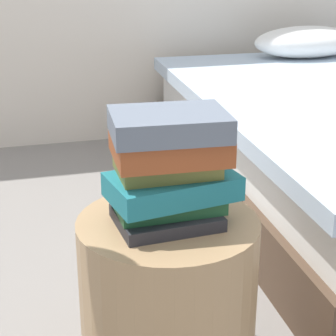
{
  "coord_description": "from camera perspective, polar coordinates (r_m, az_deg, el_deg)",
  "views": [
    {
      "loc": [
        -0.33,
        -1.25,
        1.07
      ],
      "look_at": [
        0.0,
        0.0,
        0.57
      ],
      "focal_mm": 65.85,
      "sensor_mm": 36.0,
      "label": 1
    }
  ],
  "objects": [
    {
      "name": "side_table",
      "position": [
        1.54,
        0.0,
        -12.29
      ],
      "size": [
        0.43,
        0.43,
        0.44
      ],
      "primitive_type": "cylinder",
      "color": "tan",
      "rests_on": "ground_plane"
    },
    {
      "name": "book_charcoal",
      "position": [
        1.42,
        -0.14,
        -4.6
      ],
      "size": [
        0.24,
        0.19,
        0.03
      ],
      "primitive_type": "cube",
      "rotation": [
        0.0,
        0.0,
        0.07
      ],
      "color": "#28282D",
      "rests_on": "side_table"
    },
    {
      "name": "book_forest",
      "position": [
        1.43,
        -0.08,
        -3.08
      ],
      "size": [
        0.25,
        0.17,
        0.03
      ],
      "primitive_type": "cube",
      "rotation": [
        0.0,
        0.0,
        0.03
      ],
      "color": "#1E512D",
      "rests_on": "book_charcoal"
    },
    {
      "name": "book_teal",
      "position": [
        1.39,
        0.41,
        -1.71
      ],
      "size": [
        0.31,
        0.21,
        0.05
      ],
      "primitive_type": "cube",
      "rotation": [
        0.0,
        0.0,
        0.17
      ],
      "color": "#1E727F",
      "rests_on": "book_forest"
    },
    {
      "name": "book_olive",
      "position": [
        1.39,
        -0.08,
        0.28
      ],
      "size": [
        0.22,
        0.15,
        0.04
      ],
      "primitive_type": "cube",
      "rotation": [
        0.0,
        0.0,
        0.0
      ],
      "color": "olive",
      "rests_on": "book_teal"
    },
    {
      "name": "book_rust",
      "position": [
        1.38,
        0.13,
        2.1
      ],
      "size": [
        0.26,
        0.21,
        0.06
      ],
      "primitive_type": "cube",
      "rotation": [
        0.0,
        0.0,
        -0.04
      ],
      "color": "#994723",
      "rests_on": "book_olive"
    },
    {
      "name": "book_slate",
      "position": [
        1.34,
        0.1,
        4.07
      ],
      "size": [
        0.26,
        0.2,
        0.05
      ],
      "primitive_type": "cube",
      "rotation": [
        0.0,
        0.0,
        -0.07
      ],
      "color": "slate",
      "rests_on": "book_rust"
    }
  ]
}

